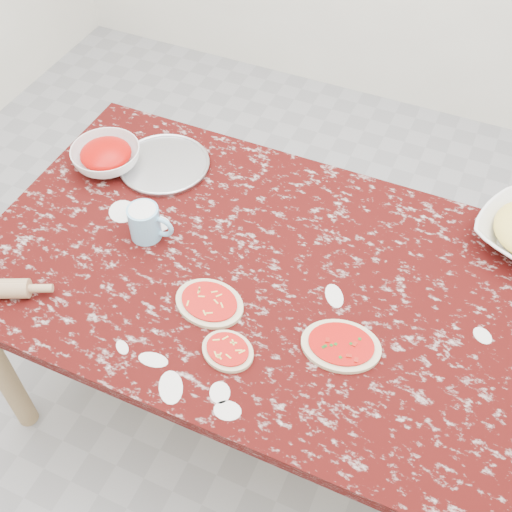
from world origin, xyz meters
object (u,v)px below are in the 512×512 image
at_px(pizza_tray, 164,165).
at_px(flour_mug, 146,222).
at_px(sauce_bowl, 107,157).
at_px(worktable, 256,285).

distance_m(pizza_tray, flour_mug, 0.31).
bearing_deg(sauce_bowl, flour_mug, -38.14).
height_order(worktable, pizza_tray, pizza_tray).
bearing_deg(flour_mug, pizza_tray, 110.50).
bearing_deg(pizza_tray, flour_mug, -69.50).
bearing_deg(worktable, flour_mug, -177.10).
bearing_deg(worktable, sauce_bowl, 162.04).
xyz_separation_m(sauce_bowl, flour_mug, (0.28, -0.22, 0.02)).
bearing_deg(sauce_bowl, worktable, -17.96).
distance_m(pizza_tray, sauce_bowl, 0.19).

